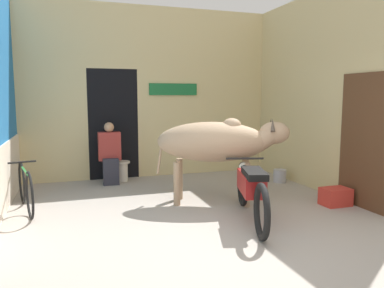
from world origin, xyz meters
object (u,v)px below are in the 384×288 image
crate (336,197)px  bucket (280,176)px  bicycle (25,188)px  cow (218,142)px  shopkeeper_seated (110,152)px  plastic_stool (122,171)px  motorcycle_near (251,188)px

crate → bucket: (0.03, 1.72, -0.01)m
bicycle → cow: bearing=-10.5°
cow → crate: (1.76, -0.72, -0.86)m
cow → bicycle: (-2.94, 0.54, -0.65)m
shopkeeper_seated → bucket: size_ratio=4.74×
plastic_stool → shopkeeper_seated: bearing=-153.6°
cow → bucket: bearing=29.3°
bicycle → bucket: 4.75m
cow → plastic_stool: (-1.26, 2.07, -0.78)m
bicycle → motorcycle_near: bearing=-26.2°
cow → crate: bearing=-22.2°
motorcycle_near → shopkeeper_seated: size_ratio=1.69×
motorcycle_near → plastic_stool: bearing=114.5°
crate → cow: bearing=157.8°
bicycle → plastic_stool: 2.27m
motorcycle_near → bicycle: size_ratio=1.28×
plastic_stool → bicycle: bearing=-137.6°
bucket → crate: bearing=-90.9°
motorcycle_near → bicycle: (-3.06, 1.50, -0.11)m
cow → crate: 2.09m
shopkeeper_seated → bicycle: bearing=-135.4°
shopkeeper_seated → plastic_stool: bearing=26.4°
crate → bucket: size_ratio=1.69×
bicycle → crate: 4.87m
motorcycle_near → plastic_stool: motorcycle_near is taller
plastic_stool → bucket: size_ratio=1.62×
bicycle → crate: size_ratio=3.68×
cow → crate: size_ratio=4.88×
bicycle → plastic_stool: bearing=42.4°
bicycle → bucket: (4.72, 0.46, -0.23)m
plastic_stool → motorcycle_near: bearing=-65.5°
motorcycle_near → crate: bearing=8.4°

